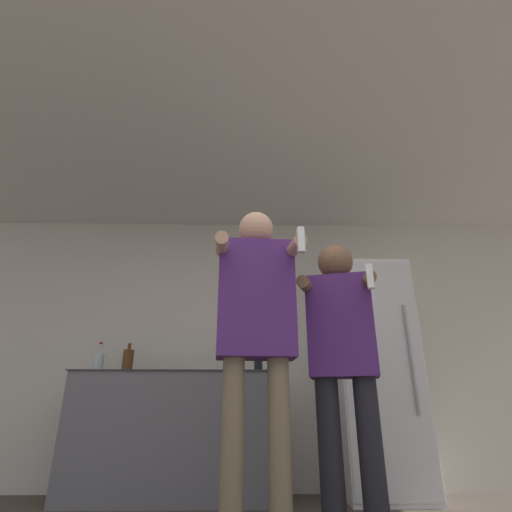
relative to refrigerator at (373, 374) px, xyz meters
name	(u,v)px	position (x,y,z in m)	size (l,w,h in m)	color
wall_back	(257,344)	(-1.01, 0.35, 0.32)	(7.00, 0.06, 2.55)	beige
ceiling_slab	(260,148)	(-1.01, -0.99, 1.62)	(7.00, 3.14, 0.05)	silver
refrigerator	(373,374)	(0.00, 0.00, 0.00)	(0.67, 0.67, 1.91)	white
counter	(174,434)	(-1.69, 0.01, -0.48)	(1.65, 0.66, 0.96)	slate
bottle_brown_liquor	(98,362)	(-2.38, -0.01, 0.09)	(0.09, 0.09, 0.27)	silver
bottle_green_wine	(258,363)	(-1.00, -0.01, 0.09)	(0.07, 0.07, 0.24)	black
bottle_amber_bourbon	(128,361)	(-2.13, -0.01, 0.11)	(0.09, 0.09, 0.28)	#563314
person_woman_foreground	(256,324)	(-1.05, -1.36, 0.14)	(0.51, 0.47, 1.79)	#75664C
person_man_side	(343,353)	(-0.53, -1.16, 0.00)	(0.51, 0.51, 1.66)	black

